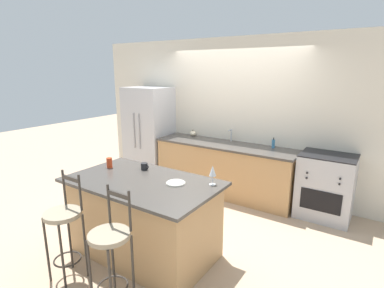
{
  "coord_description": "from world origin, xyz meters",
  "views": [
    {
      "loc": [
        2.29,
        -4.12,
        2.16
      ],
      "look_at": [
        0.02,
        -0.68,
        1.13
      ],
      "focal_mm": 28.0,
      "sensor_mm": 36.0,
      "label": 1
    }
  ],
  "objects_px": {
    "bar_stool_far": "(111,248)",
    "pumpkin_decoration": "(193,133)",
    "dinner_plate": "(176,183)",
    "oven_range": "(325,186)",
    "bar_stool_near": "(65,225)",
    "wine_glass": "(213,171)",
    "refrigerator": "(149,133)",
    "tumbler_cup": "(109,163)",
    "coffee_mug": "(144,166)",
    "soap_bottle": "(273,144)"
  },
  "relations": [
    {
      "from": "bar_stool_near",
      "to": "wine_glass",
      "type": "relative_size",
      "value": 5.27
    },
    {
      "from": "wine_glass",
      "to": "bar_stool_near",
      "type": "bearing_deg",
      "value": -134.13
    },
    {
      "from": "refrigerator",
      "to": "coffee_mug",
      "type": "xyz_separation_m",
      "value": [
        1.52,
        -1.82,
        0.06
      ]
    },
    {
      "from": "refrigerator",
      "to": "bar_stool_far",
      "type": "height_order",
      "value": "refrigerator"
    },
    {
      "from": "bar_stool_near",
      "to": "oven_range",
      "type": "bearing_deg",
      "value": 56.38
    },
    {
      "from": "oven_range",
      "to": "bar_stool_far",
      "type": "distance_m",
      "value": 3.23
    },
    {
      "from": "bar_stool_far",
      "to": "pumpkin_decoration",
      "type": "height_order",
      "value": "bar_stool_far"
    },
    {
      "from": "bar_stool_near",
      "to": "tumbler_cup",
      "type": "height_order",
      "value": "bar_stool_near"
    },
    {
      "from": "bar_stool_far",
      "to": "soap_bottle",
      "type": "height_order",
      "value": "bar_stool_far"
    },
    {
      "from": "refrigerator",
      "to": "soap_bottle",
      "type": "distance_m",
      "value": 2.51
    },
    {
      "from": "bar_stool_near",
      "to": "bar_stool_far",
      "type": "height_order",
      "value": "same"
    },
    {
      "from": "wine_glass",
      "to": "pumpkin_decoration",
      "type": "bearing_deg",
      "value": 128.1
    },
    {
      "from": "oven_range",
      "to": "soap_bottle",
      "type": "height_order",
      "value": "soap_bottle"
    },
    {
      "from": "refrigerator",
      "to": "wine_glass",
      "type": "relative_size",
      "value": 8.32
    },
    {
      "from": "bar_stool_near",
      "to": "coffee_mug",
      "type": "relative_size",
      "value": 9.92
    },
    {
      "from": "tumbler_cup",
      "to": "bar_stool_near",
      "type": "bearing_deg",
      "value": -70.89
    },
    {
      "from": "oven_range",
      "to": "bar_stool_far",
      "type": "xyz_separation_m",
      "value": [
        -1.26,
        -2.96,
        0.14
      ]
    },
    {
      "from": "oven_range",
      "to": "coffee_mug",
      "type": "relative_size",
      "value": 8.32
    },
    {
      "from": "oven_range",
      "to": "bar_stool_far",
      "type": "bearing_deg",
      "value": -113.06
    },
    {
      "from": "oven_range",
      "to": "bar_stool_near",
      "type": "xyz_separation_m",
      "value": [
        -1.96,
        -2.95,
        0.14
      ]
    },
    {
      "from": "bar_stool_near",
      "to": "coffee_mug",
      "type": "height_order",
      "value": "bar_stool_near"
    },
    {
      "from": "coffee_mug",
      "to": "soap_bottle",
      "type": "relative_size",
      "value": 0.67
    },
    {
      "from": "refrigerator",
      "to": "tumbler_cup",
      "type": "distance_m",
      "value": 2.29
    },
    {
      "from": "refrigerator",
      "to": "coffee_mug",
      "type": "bearing_deg",
      "value": -50.09
    },
    {
      "from": "coffee_mug",
      "to": "wine_glass",
      "type": "bearing_deg",
      "value": 1.92
    },
    {
      "from": "bar_stool_near",
      "to": "bar_stool_far",
      "type": "relative_size",
      "value": 1.0
    },
    {
      "from": "bar_stool_far",
      "to": "tumbler_cup",
      "type": "relative_size",
      "value": 8.75
    },
    {
      "from": "refrigerator",
      "to": "bar_stool_near",
      "type": "relative_size",
      "value": 1.58
    },
    {
      "from": "bar_stool_far",
      "to": "pumpkin_decoration",
      "type": "xyz_separation_m",
      "value": [
        -1.21,
        3.16,
        0.33
      ]
    },
    {
      "from": "oven_range",
      "to": "pumpkin_decoration",
      "type": "bearing_deg",
      "value": 175.4
    },
    {
      "from": "coffee_mug",
      "to": "soap_bottle",
      "type": "height_order",
      "value": "soap_bottle"
    },
    {
      "from": "tumbler_cup",
      "to": "bar_stool_far",
      "type": "bearing_deg",
      "value": -42.0
    },
    {
      "from": "refrigerator",
      "to": "tumbler_cup",
      "type": "xyz_separation_m",
      "value": [
        1.1,
        -2.01,
        0.08
      ]
    },
    {
      "from": "dinner_plate",
      "to": "tumbler_cup",
      "type": "relative_size",
      "value": 1.65
    },
    {
      "from": "refrigerator",
      "to": "tumbler_cup",
      "type": "bearing_deg",
      "value": -61.39
    },
    {
      "from": "oven_range",
      "to": "coffee_mug",
      "type": "xyz_separation_m",
      "value": [
        -1.85,
        -1.87,
        0.49
      ]
    },
    {
      "from": "wine_glass",
      "to": "coffee_mug",
      "type": "relative_size",
      "value": 1.88
    },
    {
      "from": "pumpkin_decoration",
      "to": "tumbler_cup",
      "type": "bearing_deg",
      "value": -84.94
    },
    {
      "from": "refrigerator",
      "to": "dinner_plate",
      "type": "xyz_separation_m",
      "value": [
        2.14,
        -1.99,
        0.03
      ]
    },
    {
      "from": "dinner_plate",
      "to": "wine_glass",
      "type": "height_order",
      "value": "wine_glass"
    },
    {
      "from": "dinner_plate",
      "to": "soap_bottle",
      "type": "bearing_deg",
      "value": 80.55
    },
    {
      "from": "coffee_mug",
      "to": "soap_bottle",
      "type": "bearing_deg",
      "value": 64.17
    },
    {
      "from": "wine_glass",
      "to": "tumbler_cup",
      "type": "bearing_deg",
      "value": -170.95
    },
    {
      "from": "tumbler_cup",
      "to": "pumpkin_decoration",
      "type": "height_order",
      "value": "tumbler_cup"
    },
    {
      "from": "dinner_plate",
      "to": "coffee_mug",
      "type": "relative_size",
      "value": 1.87
    },
    {
      "from": "bar_stool_near",
      "to": "wine_glass",
      "type": "distance_m",
      "value": 1.62
    },
    {
      "from": "bar_stool_far",
      "to": "dinner_plate",
      "type": "bearing_deg",
      "value": 88.18
    },
    {
      "from": "bar_stool_far",
      "to": "coffee_mug",
      "type": "xyz_separation_m",
      "value": [
        -0.58,
        1.1,
        0.35
      ]
    },
    {
      "from": "refrigerator",
      "to": "dinner_plate",
      "type": "relative_size",
      "value": 8.39
    },
    {
      "from": "refrigerator",
      "to": "pumpkin_decoration",
      "type": "relative_size",
      "value": 15.07
    }
  ]
}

